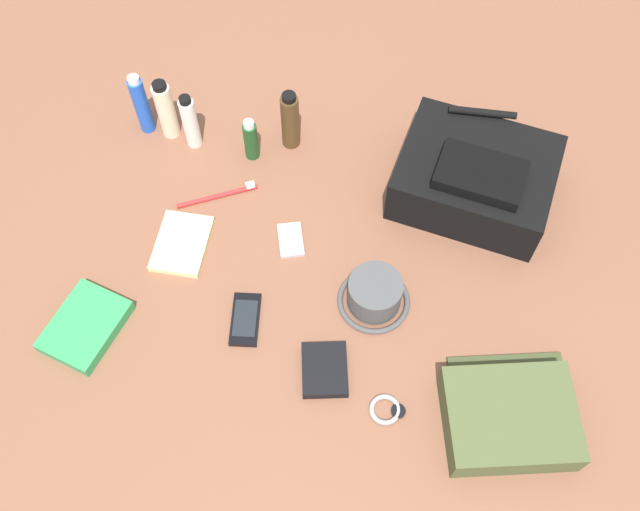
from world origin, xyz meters
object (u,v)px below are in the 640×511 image
toothpaste_tube (190,122)px  shampoo_bottle (251,140)px  toothbrush (222,195)px  wallet (325,370)px  media_player (291,240)px  wristwatch (387,410)px  toiletry_pouch (509,416)px  paperback_novel (86,327)px  lotion_bottle (166,110)px  backpack (475,177)px  notepad (182,244)px  deodorant_spray (141,105)px  cologne_bottle (290,120)px  bucket_hat (374,295)px  cell_phone (245,319)px

toothpaste_tube → shampoo_bottle: (0.14, -0.02, -0.02)m
toothbrush → wallet: bearing=-53.1°
media_player → wristwatch: same height
toiletry_pouch → toothpaste_tube: (-0.74, 0.58, 0.04)m
toiletry_pouch → wallet: bearing=171.9°
paperback_novel → toothpaste_tube: bearing=77.5°
toiletry_pouch → lotion_bottle: lotion_bottle is taller
wristwatch → toothbrush: (-0.42, 0.45, 0.00)m
toothpaste_tube → paperback_novel: 0.52m
backpack → wristwatch: (-0.14, -0.53, -0.06)m
paperback_novel → wallet: size_ratio=1.83×
toothpaste_tube → wristwatch: size_ratio=2.21×
toothpaste_tube → notepad: bearing=-82.7°
deodorant_spray → paperback_novel: (0.01, -0.53, -0.07)m
toothbrush → toothpaste_tube: bearing=123.7°
notepad → toiletry_pouch: bearing=-21.1°
cologne_bottle → media_player: cologne_bottle is taller
lotion_bottle → shampoo_bottle: size_ratio=1.41×
paperback_novel → notepad: bearing=56.3°
bucket_hat → wristwatch: (0.05, -0.23, -0.03)m
toothpaste_tube → cologne_bottle: size_ratio=0.95×
backpack → lotion_bottle: bearing=173.5°
cologne_bottle → paperback_novel: cologne_bottle is taller
wristwatch → backpack: bearing=75.2°
media_player → wristwatch: (0.25, -0.35, 0.00)m
deodorant_spray → cell_phone: bearing=-55.0°
lotion_bottle → paperback_novel: bearing=-95.4°
notepad → lotion_bottle: bearing=109.6°
paperback_novel → toothbrush: paperback_novel is taller
paperback_novel → cell_phone: size_ratio=1.65×
bucket_hat → shampoo_bottle: (-0.32, 0.34, 0.02)m
backpack → cologne_bottle: 0.44m
wallet → notepad: 0.43m
deodorant_spray → cologne_bottle: size_ratio=1.05×
notepad → bucket_hat: bearing=-8.6°
cell_phone → toothbrush: toothbrush is taller
toothpaste_tube → media_player: (0.27, -0.24, -0.07)m
bucket_hat → wristwatch: bucket_hat is taller
toothpaste_tube → cologne_bottle: bearing=8.2°
deodorant_spray → toothpaste_tube: size_ratio=1.10×
deodorant_spray → toothbrush: size_ratio=0.99×
toiletry_pouch → cologne_bottle: (-0.52, 0.61, 0.04)m
media_player → toothpaste_tube: bearing=138.4°
shampoo_bottle → notepad: size_ratio=0.79×
shampoo_bottle → wristwatch: 0.69m
cell_phone → media_player: (0.06, 0.20, -0.00)m
backpack → lotion_bottle: lotion_bottle is taller
lotion_bottle → notepad: size_ratio=1.12×
shampoo_bottle → toothbrush: bearing=-110.9°
toothbrush → bucket_hat: bearing=-30.5°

